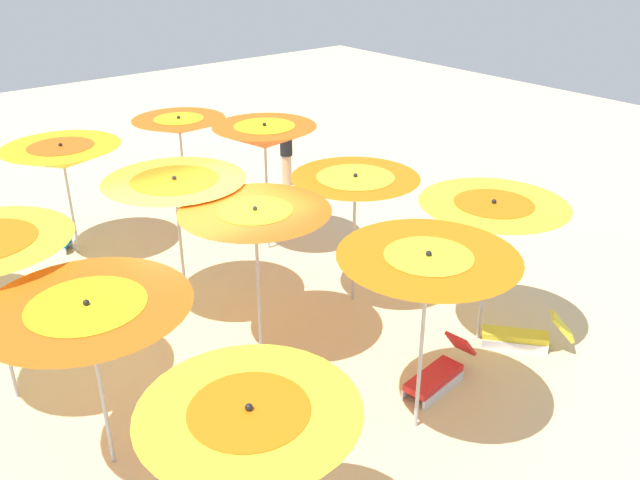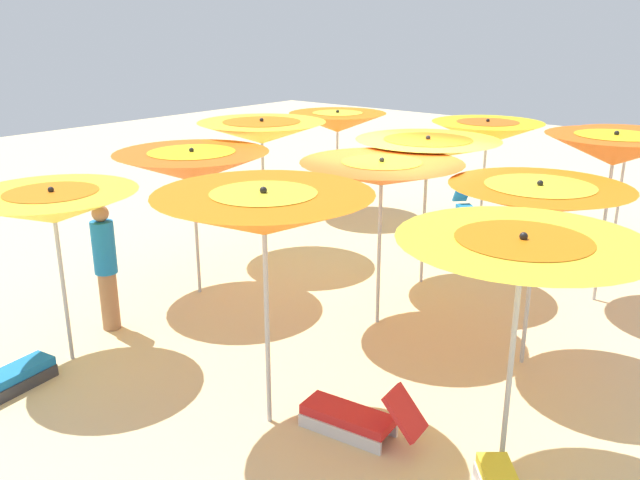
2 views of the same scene
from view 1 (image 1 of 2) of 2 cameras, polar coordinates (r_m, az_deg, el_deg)
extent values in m
cube|color=beige|center=(10.72, -9.45, -8.03)|extent=(38.35, 38.35, 0.04)
cylinder|color=#B2B2B7|center=(9.63, -25.56, -6.91)|extent=(0.05, 0.05, 2.17)
cylinder|color=#B2B2B7|center=(8.17, -18.09, -12.54)|extent=(0.05, 0.05, 1.96)
cone|color=orange|center=(7.62, -19.09, -6.70)|extent=(2.25, 2.25, 0.44)
cone|color=yellow|center=(7.57, -19.20, -6.04)|extent=(1.27, 1.27, 0.25)
sphere|color=black|center=(7.50, -19.36, -5.07)|extent=(0.07, 0.07, 0.07)
cone|color=yellow|center=(5.97, -6.00, -15.62)|extent=(1.96, 1.96, 0.37)
cone|color=orange|center=(5.91, -6.04, -14.96)|extent=(1.06, 1.06, 0.20)
sphere|color=black|center=(5.83, -6.10, -14.03)|extent=(0.07, 0.07, 0.07)
cylinder|color=#B2B2B7|center=(13.54, -20.50, 2.73)|extent=(0.05, 0.05, 1.93)
cone|color=yellow|center=(13.22, -21.14, 6.58)|extent=(2.14, 2.14, 0.43)
cone|color=orange|center=(13.19, -21.21, 7.00)|extent=(1.19, 1.19, 0.24)
sphere|color=black|center=(13.15, -21.31, 7.60)|extent=(0.07, 0.07, 0.07)
cylinder|color=#B2B2B7|center=(10.93, -11.75, -0.94)|extent=(0.05, 0.05, 2.14)
cone|color=yellow|center=(10.51, -12.27, 4.29)|extent=(2.19, 2.19, 0.30)
cone|color=orange|center=(10.48, -12.30, 4.62)|extent=(1.34, 1.34, 0.18)
sphere|color=black|center=(10.44, -12.36, 5.21)|extent=(0.07, 0.07, 0.07)
cylinder|color=#B2B2B7|center=(9.77, -5.28, -3.97)|extent=(0.05, 0.05, 2.10)
cone|color=orange|center=(9.30, -5.54, 1.66)|extent=(2.13, 2.13, 0.31)
cone|color=yellow|center=(9.27, -5.56, 2.14)|extent=(1.04, 1.04, 0.15)
sphere|color=black|center=(9.23, -5.59, 2.70)|extent=(0.07, 0.07, 0.07)
cylinder|color=#B2B2B7|center=(8.29, 8.61, -9.56)|extent=(0.05, 0.05, 2.24)
cone|color=orange|center=(7.71, 9.15, -2.72)|extent=(2.10, 2.10, 0.41)
cone|color=yellow|center=(7.65, 9.21, -1.98)|extent=(1.02, 1.02, 0.20)
sphere|color=black|center=(7.60, 9.27, -1.16)|extent=(0.07, 0.07, 0.07)
cylinder|color=#B2B2B7|center=(14.58, -11.57, 5.67)|extent=(0.05, 0.05, 2.03)
cone|color=orange|center=(14.28, -11.93, 9.49)|extent=(1.92, 1.92, 0.32)
cone|color=yellow|center=(14.26, -11.96, 9.80)|extent=(1.02, 1.02, 0.17)
sphere|color=black|center=(14.23, -12.00, 10.22)|extent=(0.07, 0.07, 0.07)
cylinder|color=#B2B2B7|center=(12.82, -4.56, 3.89)|extent=(0.05, 0.05, 2.26)
cone|color=orange|center=(12.45, -4.74, 8.73)|extent=(1.92, 1.92, 0.43)
cone|color=yellow|center=(12.43, -4.75, 9.15)|extent=(1.12, 1.12, 0.25)
sphere|color=black|center=(12.38, -4.78, 9.81)|extent=(0.07, 0.07, 0.07)
cylinder|color=#B2B2B7|center=(11.02, 2.90, -0.43)|extent=(0.05, 0.05, 2.05)
cone|color=orange|center=(10.61, 3.02, 4.56)|extent=(2.05, 2.05, 0.33)
cone|color=yellow|center=(10.59, 3.03, 4.92)|extent=(1.23, 1.23, 0.20)
sphere|color=black|center=(10.54, 3.04, 5.54)|extent=(0.07, 0.07, 0.07)
cylinder|color=#B2B2B7|center=(10.25, 13.88, -3.31)|extent=(0.05, 0.05, 2.06)
cone|color=yellow|center=(9.80, 14.51, 1.99)|extent=(2.12, 2.12, 0.39)
cone|color=orange|center=(9.77, 14.57, 2.51)|extent=(1.13, 1.13, 0.21)
sphere|color=black|center=(9.72, 14.65, 3.20)|extent=(0.07, 0.07, 0.07)
cube|color=silver|center=(10.57, 16.29, -8.76)|extent=(0.77, 0.65, 0.14)
cube|color=silver|center=(10.81, 16.19, -7.93)|extent=(0.77, 0.65, 0.14)
cube|color=yellow|center=(10.63, 16.32, -7.80)|extent=(0.92, 0.84, 0.10)
cube|color=yellow|center=(10.61, 19.99, -6.97)|extent=(0.46, 0.45, 0.40)
cube|color=silver|center=(9.49, 10.52, -12.48)|extent=(0.16, 0.94, 0.14)
cube|color=silver|center=(9.64, 8.77, -11.66)|extent=(0.16, 0.94, 0.14)
cube|color=red|center=(9.49, 9.69, -11.49)|extent=(0.47, 0.98, 0.10)
cube|color=red|center=(9.80, 11.93, -8.66)|extent=(0.39, 0.40, 0.41)
cube|color=silver|center=(14.27, -22.05, -0.31)|extent=(0.67, 0.69, 0.14)
cube|color=silver|center=(14.03, -22.59, -0.87)|extent=(0.67, 0.69, 0.14)
cube|color=#1972B7|center=(14.10, -22.39, -0.15)|extent=(0.87, 0.89, 0.10)
cube|color=#1972B7|center=(14.29, -24.64, 0.72)|extent=(0.43, 0.43, 0.36)
cylinder|color=#D8A87F|center=(16.38, -2.86, 6.01)|extent=(0.24, 0.24, 0.75)
cylinder|color=black|center=(16.16, -2.92, 8.36)|extent=(0.30, 0.30, 0.66)
sphere|color=#D8A87F|center=(16.04, -2.95, 9.83)|extent=(0.20, 0.20, 0.20)
cylinder|color=#1972BF|center=(6.90, -12.37, -18.00)|extent=(0.30, 0.30, 0.71)
sphere|color=#A3704C|center=(6.60, -12.75, -15.07)|extent=(0.22, 0.22, 0.22)
camera|label=2|loc=(9.62, 49.10, 5.39)|focal=37.35mm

